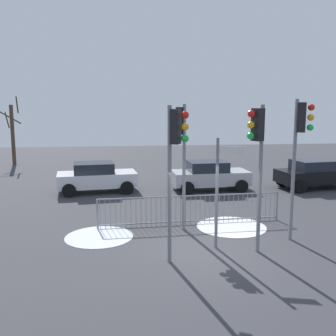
{
  "coord_description": "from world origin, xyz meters",
  "views": [
    {
      "loc": [
        -2.4,
        -10.68,
        4.26
      ],
      "look_at": [
        -0.76,
        3.19,
        1.99
      ],
      "focal_mm": 41.67,
      "sensor_mm": 36.0,
      "label": 1
    }
  ],
  "objects_px": {
    "car_black_far": "(314,174)",
    "car_silver_trailing": "(209,175)",
    "traffic_light_mid_right": "(180,139)",
    "direction_sign_post": "(219,188)",
    "traffic_light_mid_left": "(175,149)",
    "traffic_light_rear_right": "(300,138)",
    "traffic_light_foreground_right": "(257,146)",
    "car_white_near": "(96,177)",
    "bare_tree_left": "(13,133)"
  },
  "relations": [
    {
      "from": "traffic_light_rear_right",
      "to": "traffic_light_mid_left",
      "type": "height_order",
      "value": "traffic_light_rear_right"
    },
    {
      "from": "traffic_light_rear_right",
      "to": "car_white_near",
      "type": "height_order",
      "value": "traffic_light_rear_right"
    },
    {
      "from": "traffic_light_mid_right",
      "to": "direction_sign_post",
      "type": "distance_m",
      "value": 2.45
    },
    {
      "from": "traffic_light_mid_right",
      "to": "bare_tree_left",
      "type": "height_order",
      "value": "bare_tree_left"
    },
    {
      "from": "traffic_light_mid_left",
      "to": "car_white_near",
      "type": "height_order",
      "value": "traffic_light_mid_left"
    },
    {
      "from": "traffic_light_mid_left",
      "to": "car_black_far",
      "type": "distance_m",
      "value": 12.27
    },
    {
      "from": "traffic_light_foreground_right",
      "to": "traffic_light_mid_right",
      "type": "relative_size",
      "value": 1.0
    },
    {
      "from": "traffic_light_mid_right",
      "to": "traffic_light_rear_right",
      "type": "bearing_deg",
      "value": -99.92
    },
    {
      "from": "traffic_light_mid_left",
      "to": "bare_tree_left",
      "type": "xyz_separation_m",
      "value": [
        -9.07,
        18.71,
        -0.82
      ]
    },
    {
      "from": "traffic_light_mid_right",
      "to": "car_black_far",
      "type": "xyz_separation_m",
      "value": [
        7.85,
        5.82,
        -2.37
      ]
    },
    {
      "from": "car_white_near",
      "to": "car_silver_trailing",
      "type": "bearing_deg",
      "value": -8.72
    },
    {
      "from": "car_white_near",
      "to": "bare_tree_left",
      "type": "xyz_separation_m",
      "value": [
        -6.41,
        9.63,
        1.53
      ]
    },
    {
      "from": "traffic_light_foreground_right",
      "to": "car_silver_trailing",
      "type": "relative_size",
      "value": 1.1
    },
    {
      "from": "direction_sign_post",
      "to": "bare_tree_left",
      "type": "height_order",
      "value": "bare_tree_left"
    },
    {
      "from": "car_black_far",
      "to": "car_white_near",
      "type": "bearing_deg",
      "value": 170.37
    },
    {
      "from": "car_white_near",
      "to": "car_silver_trailing",
      "type": "xyz_separation_m",
      "value": [
        5.63,
        -0.21,
        0.0
      ]
    },
    {
      "from": "bare_tree_left",
      "to": "car_black_far",
      "type": "bearing_deg",
      "value": -29.99
    },
    {
      "from": "traffic_light_rear_right",
      "to": "traffic_light_mid_right",
      "type": "bearing_deg",
      "value": -84.41
    },
    {
      "from": "traffic_light_mid_right",
      "to": "traffic_light_rear_right",
      "type": "height_order",
      "value": "traffic_light_rear_right"
    },
    {
      "from": "traffic_light_foreground_right",
      "to": "car_silver_trailing",
      "type": "height_order",
      "value": "traffic_light_foreground_right"
    },
    {
      "from": "traffic_light_mid_right",
      "to": "car_white_near",
      "type": "bearing_deg",
      "value": 40.5
    },
    {
      "from": "traffic_light_mid_left",
      "to": "direction_sign_post",
      "type": "height_order",
      "value": "traffic_light_mid_left"
    },
    {
      "from": "traffic_light_foreground_right",
      "to": "bare_tree_left",
      "type": "xyz_separation_m",
      "value": [
        -11.45,
        18.27,
        -0.83
      ]
    },
    {
      "from": "traffic_light_mid_right",
      "to": "car_silver_trailing",
      "type": "xyz_separation_m",
      "value": [
        2.42,
        6.05,
        -2.37
      ]
    },
    {
      "from": "car_black_far",
      "to": "car_silver_trailing",
      "type": "bearing_deg",
      "value": 170.22
    },
    {
      "from": "traffic_light_mid_left",
      "to": "traffic_light_rear_right",
      "type": "bearing_deg",
      "value": 132.68
    },
    {
      "from": "car_silver_trailing",
      "to": "bare_tree_left",
      "type": "distance_m",
      "value": 15.62
    },
    {
      "from": "traffic_light_mid_right",
      "to": "car_silver_trailing",
      "type": "bearing_deg",
      "value": -8.42
    },
    {
      "from": "direction_sign_post",
      "to": "car_black_far",
      "type": "relative_size",
      "value": 0.83
    },
    {
      "from": "traffic_light_rear_right",
      "to": "car_black_far",
      "type": "bearing_deg",
      "value": 178.16
    },
    {
      "from": "car_white_near",
      "to": "car_silver_trailing",
      "type": "distance_m",
      "value": 5.63
    },
    {
      "from": "traffic_light_foreground_right",
      "to": "traffic_light_mid_left",
      "type": "relative_size",
      "value": 1.0
    },
    {
      "from": "car_silver_trailing",
      "to": "traffic_light_foreground_right",
      "type": "bearing_deg",
      "value": -96.67
    },
    {
      "from": "traffic_light_mid_left",
      "to": "direction_sign_post",
      "type": "bearing_deg",
      "value": 147.65
    },
    {
      "from": "traffic_light_foreground_right",
      "to": "car_silver_trailing",
      "type": "xyz_separation_m",
      "value": [
        0.59,
        8.43,
        -2.36
      ]
    },
    {
      "from": "traffic_light_foreground_right",
      "to": "direction_sign_post",
      "type": "distance_m",
      "value": 1.66
    },
    {
      "from": "traffic_light_rear_right",
      "to": "car_silver_trailing",
      "type": "xyz_separation_m",
      "value": [
        -1.07,
        7.55,
        -2.48
      ]
    },
    {
      "from": "traffic_light_mid_right",
      "to": "car_black_far",
      "type": "bearing_deg",
      "value": -40.06
    },
    {
      "from": "car_white_near",
      "to": "traffic_light_foreground_right",
      "type": "bearing_deg",
      "value": -66.31
    },
    {
      "from": "traffic_light_rear_right",
      "to": "car_white_near",
      "type": "bearing_deg",
      "value": -110.32
    },
    {
      "from": "traffic_light_foreground_right",
      "to": "bare_tree_left",
      "type": "relative_size",
      "value": 0.88
    },
    {
      "from": "traffic_light_mid_right",
      "to": "direction_sign_post",
      "type": "relative_size",
      "value": 1.29
    },
    {
      "from": "traffic_light_foreground_right",
      "to": "traffic_light_mid_left",
      "type": "bearing_deg",
      "value": 77.25
    },
    {
      "from": "traffic_light_mid_left",
      "to": "traffic_light_foreground_right",
      "type": "bearing_deg",
      "value": 125.11
    },
    {
      "from": "traffic_light_rear_right",
      "to": "direction_sign_post",
      "type": "height_order",
      "value": "traffic_light_rear_right"
    },
    {
      "from": "traffic_light_rear_right",
      "to": "car_silver_trailing",
      "type": "distance_m",
      "value": 8.02
    },
    {
      "from": "direction_sign_post",
      "to": "bare_tree_left",
      "type": "relative_size",
      "value": 0.69
    },
    {
      "from": "traffic_light_foreground_right",
      "to": "traffic_light_rear_right",
      "type": "xyz_separation_m",
      "value": [
        1.66,
        0.87,
        0.12
      ]
    },
    {
      "from": "traffic_light_mid_right",
      "to": "traffic_light_rear_right",
      "type": "xyz_separation_m",
      "value": [
        3.49,
        -1.5,
        0.11
      ]
    },
    {
      "from": "traffic_light_mid_left",
      "to": "car_black_far",
      "type": "bearing_deg",
      "value": 160.52
    }
  ]
}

